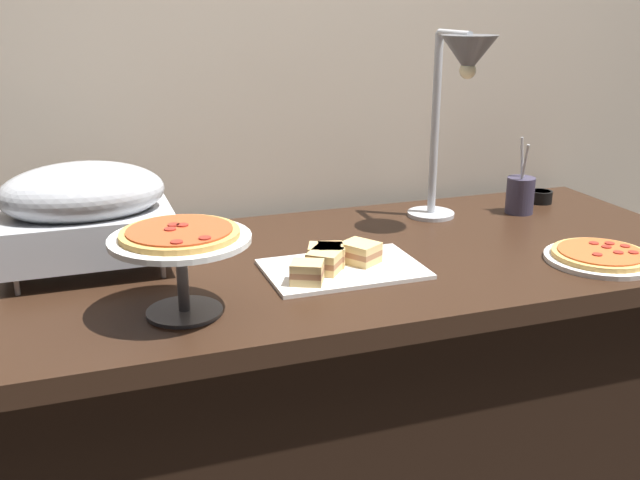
{
  "coord_description": "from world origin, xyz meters",
  "views": [
    {
      "loc": [
        -0.67,
        -1.63,
        1.38
      ],
      "look_at": [
        -0.1,
        0.0,
        0.81
      ],
      "focal_mm": 41.14,
      "sensor_mm": 36.0,
      "label": 1
    }
  ],
  "objects": [
    {
      "name": "heat_lamp",
      "position": [
        0.34,
        0.12,
        1.18
      ],
      "size": [
        0.15,
        0.31,
        0.54
      ],
      "color": "#B7BABF",
      "rests_on": "buffet_table"
    },
    {
      "name": "chafing_dish",
      "position": [
        -0.65,
        0.11,
        0.91
      ],
      "size": [
        0.4,
        0.27,
        0.26
      ],
      "color": "#B7BABF",
      "rests_on": "buffet_table"
    },
    {
      "name": "utensil_holder",
      "position": [
        0.61,
        0.19,
        0.82
      ],
      "size": [
        0.08,
        0.08,
        0.23
      ],
      "color": "#383347",
      "rests_on": "buffet_table"
    },
    {
      "name": "back_wall",
      "position": [
        0.0,
        0.5,
        1.2
      ],
      "size": [
        4.4,
        0.04,
        2.4
      ],
      "primitive_type": "cube",
      "color": "#B7A893",
      "rests_on": "ground_plane"
    },
    {
      "name": "pizza_plate_center",
      "position": [
        -0.48,
        -0.22,
        0.91
      ],
      "size": [
        0.29,
        0.29,
        0.19
      ],
      "color": "#595B60",
      "rests_on": "buffet_table"
    },
    {
      "name": "buffet_table",
      "position": [
        0.0,
        0.0,
        0.39
      ],
      "size": [
        1.9,
        0.84,
        0.76
      ],
      "color": "black",
      "rests_on": "ground_plane"
    },
    {
      "name": "sandwich_platter",
      "position": [
        -0.09,
        -0.1,
        0.78
      ],
      "size": [
        0.37,
        0.25,
        0.06
      ],
      "color": "white",
      "rests_on": "buffet_table"
    },
    {
      "name": "sauce_cup_near",
      "position": [
        0.74,
        0.27,
        0.78
      ],
      "size": [
        0.07,
        0.07,
        0.04
      ],
      "color": "black",
      "rests_on": "buffet_table"
    },
    {
      "name": "pizza_plate_front",
      "position": [
        0.55,
        -0.25,
        0.77
      ],
      "size": [
        0.27,
        0.27,
        0.03
      ],
      "color": "white",
      "rests_on": "buffet_table"
    }
  ]
}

